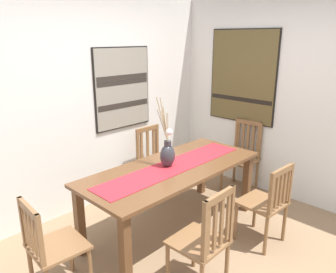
# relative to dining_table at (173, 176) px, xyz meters

# --- Properties ---
(ground_plane) EXTENTS (6.40, 6.40, 0.03)m
(ground_plane) POSITION_rel_dining_table_xyz_m (-0.16, -0.63, -0.67)
(ground_plane) COLOR #8E7051
(wall_back) EXTENTS (6.40, 0.12, 2.70)m
(wall_back) POSITION_rel_dining_table_xyz_m (-0.16, 1.23, 0.70)
(wall_back) COLOR silver
(wall_back) RESTS_ON ground_plane
(wall_side) EXTENTS (0.12, 6.40, 2.70)m
(wall_side) POSITION_rel_dining_table_xyz_m (1.70, -0.63, 0.70)
(wall_side) COLOR silver
(wall_side) RESTS_ON ground_plane
(dining_table) EXTENTS (2.06, 0.86, 0.76)m
(dining_table) POSITION_rel_dining_table_xyz_m (0.00, 0.00, 0.00)
(dining_table) COLOR brown
(dining_table) RESTS_ON ground_plane
(table_runner) EXTENTS (1.90, 0.36, 0.01)m
(table_runner) POSITION_rel_dining_table_xyz_m (0.00, 0.00, 0.11)
(table_runner) COLOR #B7232D
(table_runner) RESTS_ON dining_table
(centerpiece_vase) EXTENTS (0.18, 0.23, 0.74)m
(centerpiece_vase) POSITION_rel_dining_table_xyz_m (-0.04, 0.04, 0.26)
(centerpiece_vase) COLOR #333338
(centerpiece_vase) RESTS_ON dining_table
(chair_0) EXTENTS (0.44, 0.44, 0.88)m
(chair_0) POSITION_rel_dining_table_xyz_m (0.49, -0.86, -0.18)
(chair_0) COLOR brown
(chair_0) RESTS_ON ground_plane
(chair_1) EXTENTS (0.43, 0.43, 0.96)m
(chair_1) POSITION_rel_dining_table_xyz_m (-0.50, -0.82, -0.16)
(chair_1) COLOR brown
(chair_1) RESTS_ON ground_plane
(chair_2) EXTENTS (0.42, 0.42, 0.92)m
(chair_2) POSITION_rel_dining_table_xyz_m (0.52, 0.83, -0.18)
(chair_2) COLOR brown
(chair_2) RESTS_ON ground_plane
(chair_3) EXTENTS (0.45, 0.45, 0.97)m
(chair_3) POSITION_rel_dining_table_xyz_m (1.47, 0.03, -0.15)
(chair_3) COLOR brown
(chair_3) RESTS_ON ground_plane
(chair_4) EXTENTS (0.45, 0.45, 0.88)m
(chair_4) POSITION_rel_dining_table_xyz_m (-1.40, 0.03, -0.18)
(chair_4) COLOR brown
(chair_4) RESTS_ON ground_plane
(painting_on_back_wall) EXTENTS (0.87, 0.05, 1.04)m
(painting_on_back_wall) POSITION_rel_dining_table_xyz_m (0.27, 1.16, 0.79)
(painting_on_back_wall) COLOR black
(painting_on_side_wall) EXTENTS (0.05, 1.02, 1.27)m
(painting_on_side_wall) POSITION_rel_dining_table_xyz_m (1.63, 0.22, 0.90)
(painting_on_side_wall) COLOR black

